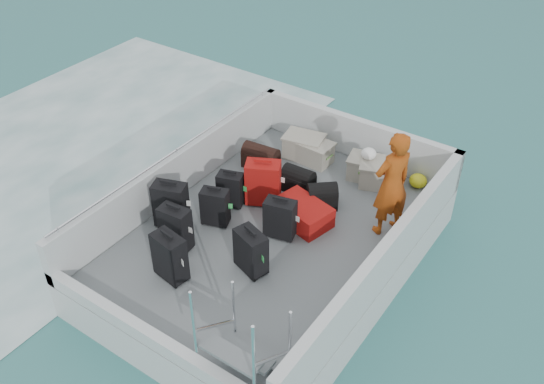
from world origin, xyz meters
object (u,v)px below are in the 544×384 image
Objects in this scene: suitcase_8 at (303,213)px; crate_2 at (367,169)px; suitcase_5 at (263,183)px; crate_0 at (304,147)px; passenger at (392,184)px; suitcase_2 at (231,190)px; crate_1 at (314,153)px; suitcase_4 at (215,207)px; suitcase_6 at (251,252)px; suitcase_3 at (170,258)px; suitcase_7 at (280,219)px; suitcase_1 at (171,205)px; crate_3 at (380,175)px; suitcase_0 at (176,229)px.

suitcase_8 is 1.53m from crate_2.
crate_0 is at bearing 69.63° from suitcase_5.
passenger is at bearing -12.60° from suitcase_5.
suitcase_2 reaches higher than crate_1.
suitcase_2 is 0.48m from suitcase_4.
suitcase_6 is 0.39× the size of passenger.
suitcase_3 reaches higher than suitcase_7.
crate_3 is (2.01, 2.57, -0.17)m from suitcase_1.
suitcase_8 is (0.10, 0.44, -0.14)m from suitcase_7.
suitcase_6 is 2.75m from crate_2.
suitcase_3 is 2.09m from suitcase_8.
suitcase_1 is at bearing -150.51° from suitcase_5.
suitcase_6 is 1.09× the size of crate_1.
crate_1 is at bearing 122.43° from suitcase_6.
suitcase_4 is 1.01× the size of crate_1.
suitcase_8 is 1.73m from crate_0.
passenger is at bearing 12.33° from suitcase_1.
suitcase_3 is at bearing -129.31° from suitcase_7.
suitcase_0 is 1.07× the size of crate_0.
suitcase_2 is 1.75m from crate_0.
passenger is (1.98, -0.93, 0.62)m from crate_0.
suitcase_8 is 1.31× the size of crate_0.
suitcase_3 is 1.64m from suitcase_7.
suitcase_1 is at bearing -165.67° from suitcase_6.
crate_2 is (0.25, 1.51, 0.01)m from suitcase_8.
suitcase_6 is (0.99, -0.48, 0.02)m from suitcase_4.
suitcase_1 reaches higher than crate_2.
suitcase_6 is at bearing 51.39° from suitcase_3.
suitcase_6 is (1.08, -0.96, 0.04)m from suitcase_2.
suitcase_3 is at bearing -59.92° from suitcase_0.
suitcase_2 is 2.23m from crate_2.
suitcase_5 reaches higher than crate_1.
suitcase_8 is at bearing 16.17° from suitcase_4.
suitcase_4 is 2.49m from passenger.
crate_2 is (0.27, 2.73, -0.14)m from suitcase_6.
suitcase_7 is (0.64, -0.50, -0.05)m from suitcase_5.
crate_0 is 2.27m from passenger.
suitcase_2 is 0.90× the size of crate_3.
suitcase_1 is 1.03× the size of suitcase_3.
suitcase_3 is at bearing -87.97° from crate_0.
suitcase_0 is 2.91m from crate_1.
suitcase_0 reaches higher than suitcase_2.
suitcase_4 reaches higher than crate_0.
suitcase_2 is 2.36m from crate_3.
crate_3 is at bearing -5.52° from suitcase_8.
suitcase_8 is 1.59m from crate_1.
suitcase_4 reaches higher than crate_2.
suitcase_6 is at bearing -71.74° from crate_0.
crate_0 is at bearing 67.39° from suitcase_4.
suitcase_7 reaches higher than crate_2.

